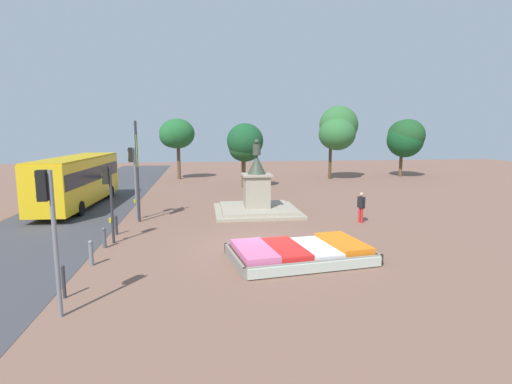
{
  "coord_description": "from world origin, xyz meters",
  "views": [
    {
      "loc": [
        -2.51,
        -16.76,
        4.99
      ],
      "look_at": [
        0.05,
        2.34,
        2.01
      ],
      "focal_mm": 28.0,
      "sensor_mm": 36.0,
      "label": 1
    }
  ],
  "objects_px": {
    "statue_monument": "(257,198)",
    "kerb_bollard_mid_b": "(104,237)",
    "traffic_light_near_crossing": "(49,216)",
    "banner_pole": "(137,167)",
    "kerb_bollard_mid_a": "(91,252)",
    "flower_planter": "(300,253)",
    "pedestrian_with_handbag": "(361,205)",
    "kerb_bollard_north": "(116,224)",
    "kerb_bollard_south": "(64,281)",
    "city_bus": "(78,178)",
    "traffic_light_mid_block": "(108,190)",
    "traffic_light_far_corner": "(133,171)"
  },
  "relations": [
    {
      "from": "statue_monument",
      "to": "kerb_bollard_mid_b",
      "type": "distance_m",
      "value": 10.03
    },
    {
      "from": "traffic_light_far_corner",
      "to": "kerb_bollard_north",
      "type": "height_order",
      "value": "traffic_light_far_corner"
    },
    {
      "from": "traffic_light_near_crossing",
      "to": "traffic_light_mid_block",
      "type": "relative_size",
      "value": 1.15
    },
    {
      "from": "statue_monument",
      "to": "traffic_light_near_crossing",
      "type": "relative_size",
      "value": 1.28
    },
    {
      "from": "city_bus",
      "to": "kerb_bollard_south",
      "type": "height_order",
      "value": "city_bus"
    },
    {
      "from": "flower_planter",
      "to": "banner_pole",
      "type": "xyz_separation_m",
      "value": [
        -7.21,
        7.62,
        2.75
      ]
    },
    {
      "from": "kerb_bollard_south",
      "to": "statue_monument",
      "type": "bearing_deg",
      "value": 57.93
    },
    {
      "from": "traffic_light_near_crossing",
      "to": "kerb_bollard_mid_a",
      "type": "distance_m",
      "value": 4.8
    },
    {
      "from": "kerb_bollard_mid_a",
      "to": "kerb_bollard_mid_b",
      "type": "height_order",
      "value": "kerb_bollard_mid_a"
    },
    {
      "from": "flower_planter",
      "to": "banner_pole",
      "type": "height_order",
      "value": "banner_pole"
    },
    {
      "from": "traffic_light_mid_block",
      "to": "pedestrian_with_handbag",
      "type": "bearing_deg",
      "value": 10.67
    },
    {
      "from": "city_bus",
      "to": "statue_monument",
      "type": "bearing_deg",
      "value": -16.04
    },
    {
      "from": "pedestrian_with_handbag",
      "to": "banner_pole",
      "type": "bearing_deg",
      "value": 171.24
    },
    {
      "from": "traffic_light_mid_block",
      "to": "banner_pole",
      "type": "relative_size",
      "value": 0.63
    },
    {
      "from": "statue_monument",
      "to": "traffic_light_near_crossing",
      "type": "xyz_separation_m",
      "value": [
        -7.24,
        -13.16,
        1.87
      ]
    },
    {
      "from": "flower_planter",
      "to": "traffic_light_mid_block",
      "type": "distance_m",
      "value": 8.78
    },
    {
      "from": "pedestrian_with_handbag",
      "to": "kerb_bollard_mid_a",
      "type": "distance_m",
      "value": 13.79
    },
    {
      "from": "kerb_bollard_south",
      "to": "banner_pole",
      "type": "bearing_deg",
      "value": 86.22
    },
    {
      "from": "flower_planter",
      "to": "kerb_bollard_mid_b",
      "type": "height_order",
      "value": "kerb_bollard_mid_b"
    },
    {
      "from": "traffic_light_near_crossing",
      "to": "banner_pole",
      "type": "distance_m",
      "value": 11.47
    },
    {
      "from": "statue_monument",
      "to": "kerb_bollard_mid_b",
      "type": "xyz_separation_m",
      "value": [
        -7.5,
        -6.64,
        -0.43
      ]
    },
    {
      "from": "flower_planter",
      "to": "traffic_light_near_crossing",
      "type": "height_order",
      "value": "traffic_light_near_crossing"
    },
    {
      "from": "pedestrian_with_handbag",
      "to": "statue_monument",
      "type": "bearing_deg",
      "value": 145.91
    },
    {
      "from": "city_bus",
      "to": "kerb_bollard_south",
      "type": "xyz_separation_m",
      "value": [
        3.92,
        -15.16,
        -1.36
      ]
    },
    {
      "from": "statue_monument",
      "to": "banner_pole",
      "type": "bearing_deg",
      "value": -165.87
    },
    {
      "from": "city_bus",
      "to": "kerb_bollard_mid_a",
      "type": "distance_m",
      "value": 12.89
    },
    {
      "from": "flower_planter",
      "to": "kerb_bollard_mid_b",
      "type": "xyz_separation_m",
      "value": [
        -7.94,
        2.68,
        0.2
      ]
    },
    {
      "from": "statue_monument",
      "to": "pedestrian_with_handbag",
      "type": "relative_size",
      "value": 3.05
    },
    {
      "from": "statue_monument",
      "to": "traffic_light_far_corner",
      "type": "distance_m",
      "value": 7.41
    },
    {
      "from": "statue_monument",
      "to": "pedestrian_with_handbag",
      "type": "xyz_separation_m",
      "value": [
        5.26,
        -3.56,
        0.06
      ]
    },
    {
      "from": "banner_pole",
      "to": "kerb_bollard_north",
      "type": "height_order",
      "value": "banner_pole"
    },
    {
      "from": "banner_pole",
      "to": "pedestrian_with_handbag",
      "type": "distance_m",
      "value": 12.35
    },
    {
      "from": "flower_planter",
      "to": "kerb_bollard_south",
      "type": "xyz_separation_m",
      "value": [
        -7.89,
        -2.56,
        0.26
      ]
    },
    {
      "from": "kerb_bollard_mid_a",
      "to": "kerb_bollard_south",
      "type": "bearing_deg",
      "value": -90.2
    },
    {
      "from": "banner_pole",
      "to": "kerb_bollard_south",
      "type": "height_order",
      "value": "banner_pole"
    },
    {
      "from": "traffic_light_mid_block",
      "to": "kerb_bollard_south",
      "type": "xyz_separation_m",
      "value": [
        -0.07,
        -5.95,
        -1.87
      ]
    },
    {
      "from": "banner_pole",
      "to": "kerb_bollard_mid_a",
      "type": "distance_m",
      "value": 7.68
    },
    {
      "from": "statue_monument",
      "to": "kerb_bollard_mid_a",
      "type": "bearing_deg",
      "value": -129.79
    },
    {
      "from": "traffic_light_far_corner",
      "to": "city_bus",
      "type": "xyz_separation_m",
      "value": [
        -4.29,
        4.38,
        -0.88
      ]
    },
    {
      "from": "traffic_light_near_crossing",
      "to": "kerb_bollard_south",
      "type": "relative_size",
      "value": 3.87
    },
    {
      "from": "kerb_bollard_mid_a",
      "to": "kerb_bollard_mid_b",
      "type": "bearing_deg",
      "value": 91.47
    },
    {
      "from": "flower_planter",
      "to": "pedestrian_with_handbag",
      "type": "height_order",
      "value": "pedestrian_with_handbag"
    },
    {
      "from": "traffic_light_near_crossing",
      "to": "kerb_bollard_north",
      "type": "relative_size",
      "value": 4.14
    },
    {
      "from": "traffic_light_mid_block",
      "to": "traffic_light_far_corner",
      "type": "height_order",
      "value": "traffic_light_far_corner"
    },
    {
      "from": "pedestrian_with_handbag",
      "to": "kerb_bollard_north",
      "type": "relative_size",
      "value": 1.74
    },
    {
      "from": "banner_pole",
      "to": "city_bus",
      "type": "xyz_separation_m",
      "value": [
        -4.6,
        4.97,
        -1.13
      ]
    },
    {
      "from": "traffic_light_near_crossing",
      "to": "city_bus",
      "type": "relative_size",
      "value": 0.37
    },
    {
      "from": "traffic_light_mid_block",
      "to": "pedestrian_with_handbag",
      "type": "distance_m",
      "value": 12.94
    },
    {
      "from": "pedestrian_with_handbag",
      "to": "kerb_bollard_south",
      "type": "height_order",
      "value": "pedestrian_with_handbag"
    },
    {
      "from": "kerb_bollard_south",
      "to": "kerb_bollard_north",
      "type": "xyz_separation_m",
      "value": [
        -0.0,
        7.49,
        -0.03
      ]
    }
  ]
}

